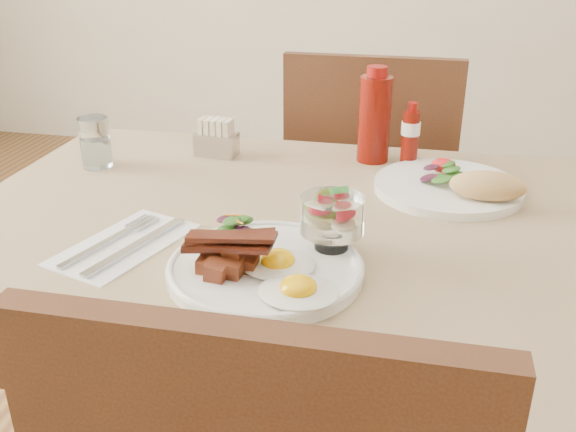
# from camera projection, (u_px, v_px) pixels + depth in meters

# --- Properties ---
(table) EXTENTS (1.33, 0.88, 0.75)m
(table) POSITION_uv_depth(u_px,v_px,m) (336.00, 276.00, 1.09)
(table) COLOR #54311A
(table) RESTS_ON ground
(chair_far) EXTENTS (0.42, 0.42, 0.93)m
(chair_far) POSITION_uv_depth(u_px,v_px,m) (370.00, 200.00, 1.73)
(chair_far) COLOR #54311A
(chair_far) RESTS_ON ground
(main_plate) EXTENTS (0.28, 0.28, 0.02)m
(main_plate) POSITION_uv_depth(u_px,v_px,m) (265.00, 269.00, 0.91)
(main_plate) COLOR white
(main_plate) RESTS_ON table
(fried_eggs) EXTENTS (0.18, 0.19, 0.03)m
(fried_eggs) POSITION_uv_depth(u_px,v_px,m) (288.00, 276.00, 0.86)
(fried_eggs) COLOR white
(fried_eggs) RESTS_ON main_plate
(bacon_potato_pile) EXTENTS (0.13, 0.08, 0.06)m
(bacon_potato_pile) POSITION_uv_depth(u_px,v_px,m) (227.00, 254.00, 0.88)
(bacon_potato_pile) COLOR maroon
(bacon_potato_pile) RESTS_ON main_plate
(side_salad) EXTENTS (0.07, 0.07, 0.03)m
(side_salad) POSITION_uv_depth(u_px,v_px,m) (236.00, 227.00, 0.98)
(side_salad) COLOR #194813
(side_salad) RESTS_ON main_plate
(fruit_cup) EXTENTS (0.09, 0.09, 0.10)m
(fruit_cup) POSITION_uv_depth(u_px,v_px,m) (332.00, 215.00, 0.93)
(fruit_cup) COLOR white
(fruit_cup) RESTS_ON main_plate
(second_plate) EXTENTS (0.27, 0.27, 0.07)m
(second_plate) POSITION_uv_depth(u_px,v_px,m) (457.00, 186.00, 1.17)
(second_plate) COLOR white
(second_plate) RESTS_ON table
(ketchup_bottle) EXTENTS (0.08, 0.08, 0.20)m
(ketchup_bottle) POSITION_uv_depth(u_px,v_px,m) (375.00, 117.00, 1.31)
(ketchup_bottle) COLOR #610C05
(ketchup_bottle) RESTS_ON table
(hot_sauce_bottle) EXTENTS (0.04, 0.04, 0.13)m
(hot_sauce_bottle) POSITION_uv_depth(u_px,v_px,m) (410.00, 136.00, 1.29)
(hot_sauce_bottle) COLOR #610C05
(hot_sauce_bottle) RESTS_ON table
(sugar_caddy) EXTENTS (0.09, 0.06, 0.08)m
(sugar_caddy) POSITION_uv_depth(u_px,v_px,m) (216.00, 140.00, 1.36)
(sugar_caddy) COLOR #B4B5B9
(sugar_caddy) RESTS_ON table
(water_glass) EXTENTS (0.06, 0.06, 0.10)m
(water_glass) POSITION_uv_depth(u_px,v_px,m) (96.00, 145.00, 1.30)
(water_glass) COLOR white
(water_glass) RESTS_ON table
(napkin_cutlery) EXTENTS (0.19, 0.26, 0.01)m
(napkin_cutlery) POSITION_uv_depth(u_px,v_px,m) (124.00, 244.00, 0.99)
(napkin_cutlery) COLOR white
(napkin_cutlery) RESTS_ON table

